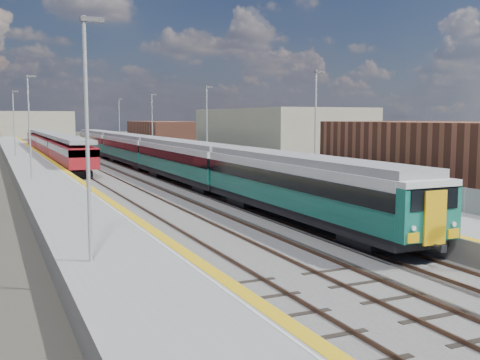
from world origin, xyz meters
TOP-DOWN VIEW (x-y plane):
  - ground at (0.00, 50.00)m, footprint 320.00×320.00m
  - ballast_bed at (-2.25, 52.50)m, footprint 10.50×155.00m
  - tracks at (-1.65, 54.18)m, footprint 8.96×160.00m
  - platform_right at (5.28, 52.49)m, footprint 4.70×155.00m
  - platform_left at (-9.05, 52.49)m, footprint 4.30×155.00m
  - green_train at (1.50, 43.36)m, footprint 2.70×75.34m
  - red_train at (-5.50, 66.83)m, footprint 2.67×54.11m
  - tree_d at (22.14, 68.03)m, footprint 4.35×4.35m

SIDE VIEW (x-z plane):
  - ground at x=0.00m, z-range 0.00..0.00m
  - ballast_bed at x=-2.25m, z-range 0.00..0.06m
  - tracks at x=-1.65m, z-range 0.02..0.19m
  - platform_left at x=-9.05m, z-range -3.74..4.78m
  - platform_right at x=5.28m, z-range -3.72..4.80m
  - red_train at x=-5.50m, z-range 0.31..3.67m
  - green_train at x=1.50m, z-range 0.61..3.58m
  - tree_d at x=22.14m, z-range 0.76..6.65m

